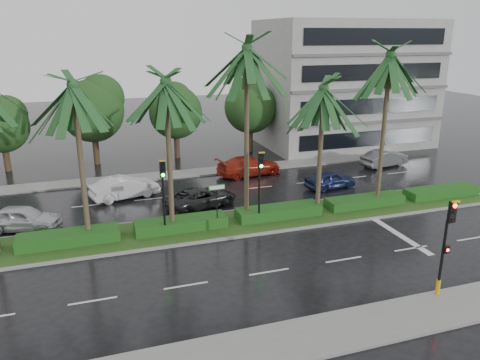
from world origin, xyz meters
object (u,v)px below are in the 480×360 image
object	(u,v)px
car_silver	(23,218)
car_grey	(384,158)
signal_near	(446,245)
street_sign	(217,195)
signal_median_left	(163,187)
car_red	(249,166)
car_blue	(330,179)
car_darkgrey	(201,197)
car_white	(125,188)

from	to	relation	value
car_silver	car_grey	size ratio (longest dim) A/B	1.00
signal_near	street_sign	distance (m)	12.11
signal_median_left	car_red	size ratio (longest dim) A/B	0.84
car_red	car_blue	bearing A→B (deg)	-146.32
car_blue	car_red	bearing A→B (deg)	35.53
car_blue	car_grey	size ratio (longest dim) A/B	0.90
car_darkgrey	car_grey	xyz separation A→B (m)	(17.00, 4.60, 0.03)
signal_median_left	car_silver	bearing A→B (deg)	153.73
car_silver	car_blue	distance (m)	20.39
car_red	car_grey	xyz separation A→B (m)	(11.65, -1.22, -0.06)
signal_near	signal_median_left	size ratio (longest dim) A/B	1.00
car_darkgrey	signal_median_left	bearing A→B (deg)	125.09
street_sign	car_grey	xyz separation A→B (m)	(17.00, 8.54, -1.43)
signal_median_left	car_grey	bearing A→B (deg)	23.56
car_red	car_white	bearing A→B (deg)	95.65
signal_median_left	car_white	world-z (taller)	signal_median_left
signal_median_left	car_red	distance (m)	13.18
signal_near	car_white	bearing A→B (deg)	123.85
signal_near	car_grey	bearing A→B (deg)	61.49
car_white	car_blue	xyz separation A→B (m)	(14.35, -2.47, -0.10)
signal_near	car_silver	bearing A→B (deg)	142.58
signal_median_left	car_silver	size ratio (longest dim) A/B	1.03
car_silver	car_white	world-z (taller)	car_white
signal_near	car_red	xyz separation A→B (m)	(-1.65, 19.63, -1.75)
car_red	car_silver	bearing A→B (deg)	102.97
signal_near	car_red	size ratio (longest dim) A/B	0.84
car_darkgrey	car_blue	bearing A→B (deg)	-103.83
street_sign	signal_median_left	bearing A→B (deg)	-176.53
car_silver	street_sign	bearing A→B (deg)	-89.85
car_white	car_red	world-z (taller)	same
car_darkgrey	car_grey	world-z (taller)	car_grey
car_red	car_darkgrey	bearing A→B (deg)	128.91
signal_near	car_silver	distance (m)	22.11
car_silver	car_red	distance (m)	17.03
signal_near	car_blue	distance (m)	15.06
street_sign	car_blue	world-z (taller)	street_sign
car_white	car_grey	world-z (taller)	car_white
car_darkgrey	car_blue	size ratio (longest dim) A/B	1.25
signal_median_left	car_blue	bearing A→B (deg)	21.21
car_silver	car_darkgrey	size ratio (longest dim) A/B	0.88
car_white	street_sign	bearing A→B (deg)	-162.96
signal_near	car_darkgrey	distance (m)	15.59
signal_median_left	car_blue	size ratio (longest dim) A/B	1.14
car_white	car_darkgrey	bearing A→B (deg)	-141.26
car_blue	car_grey	xyz separation A→B (m)	(7.15, 3.74, 0.05)
car_red	signal_near	bearing A→B (deg)	176.27
signal_near	car_grey	size ratio (longest dim) A/B	1.03
street_sign	car_red	distance (m)	11.22
street_sign	car_darkgrey	distance (m)	4.20
street_sign	car_darkgrey	xyz separation A→B (m)	(0.00, 3.94, -1.46)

